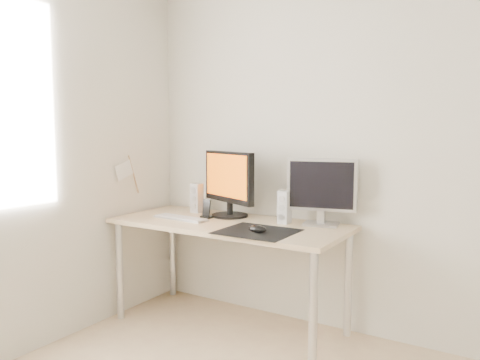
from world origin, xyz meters
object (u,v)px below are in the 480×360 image
at_px(keyboard, 181,218).
at_px(phone_dock, 207,212).
at_px(mouse, 257,229).
at_px(main_monitor, 229,181).
at_px(second_monitor, 322,188).
at_px(speaker_left, 197,198).
at_px(desk, 229,233).
at_px(speaker_right, 284,207).

relative_size(keyboard, phone_dock, 3.24).
height_order(mouse, phone_dock, phone_dock).
relative_size(main_monitor, phone_dock, 3.96).
bearing_deg(second_monitor, mouse, -119.24).
xyz_separation_m(main_monitor, speaker_left, (-0.30, 0.03, -0.14)).
xyz_separation_m(speaker_left, phone_dock, (0.20, -0.15, -0.07)).
height_order(mouse, speaker_left, speaker_left).
distance_m(mouse, main_monitor, 0.62).
height_order(desk, speaker_right, speaker_right).
height_order(second_monitor, phone_dock, second_monitor).
xyz_separation_m(desk, speaker_left, (-0.41, 0.19, 0.19)).
distance_m(desk, speaker_right, 0.42).
xyz_separation_m(mouse, desk, (-0.33, 0.20, -0.10)).
distance_m(desk, phone_dock, 0.25).
height_order(desk, main_monitor, main_monitor).
bearing_deg(keyboard, phone_dock, 45.36).
bearing_deg(desk, main_monitor, 122.90).
bearing_deg(phone_dock, desk, -11.10).
bearing_deg(second_monitor, phone_dock, -166.89).
bearing_deg(main_monitor, speaker_right, -1.45).
relative_size(desk, speaker_left, 7.30).
relative_size(desk, second_monitor, 3.57).
xyz_separation_m(mouse, speaker_left, (-0.75, 0.39, 0.08)).
relative_size(mouse, desk, 0.07).
distance_m(speaker_left, phone_dock, 0.26).
distance_m(mouse, phone_dock, 0.60).
relative_size(main_monitor, keyboard, 1.22).
bearing_deg(main_monitor, keyboard, -132.62).
xyz_separation_m(keyboard, phone_dock, (0.13, 0.13, 0.03)).
bearing_deg(speaker_left, second_monitor, 1.90).
bearing_deg(keyboard, mouse, -9.18).
relative_size(mouse, speaker_left, 0.54).
distance_m(main_monitor, speaker_right, 0.47).
distance_m(speaker_left, keyboard, 0.31).
bearing_deg(mouse, second_monitor, 60.76).
xyz_separation_m(desk, speaker_right, (0.34, 0.15, 0.19)).
distance_m(second_monitor, speaker_right, 0.27).
height_order(keyboard, phone_dock, phone_dock).
distance_m(mouse, second_monitor, 0.53).
height_order(desk, keyboard, keyboard).
xyz_separation_m(main_monitor, keyboard, (-0.23, -0.25, -0.25)).
bearing_deg(keyboard, speaker_right, 19.57).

